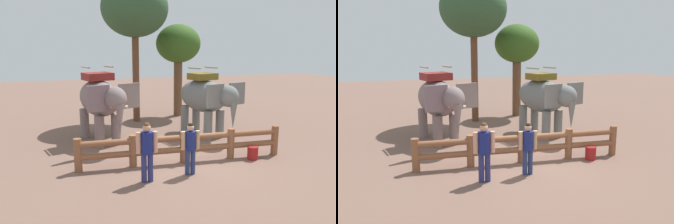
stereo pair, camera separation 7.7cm
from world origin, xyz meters
The scene contains 9 objects.
ground_plane centered at (0.00, 0.00, 0.00)m, with size 60.00×60.00×0.00m, color brown.
log_fence centered at (0.00, 0.16, 0.61)m, with size 6.97×0.72×1.05m.
elephant_near_left centered at (-2.26, 3.40, 1.71)m, with size 2.34×3.63×3.04m.
elephant_center centered at (2.10, 3.06, 1.65)m, with size 2.27×3.51×2.94m.
tourist_woman_in_black centered at (-0.19, -0.87, 0.92)m, with size 0.56×0.33×1.59m.
tourist_man_in_blue centered at (-1.55, -1.00, 1.00)m, with size 0.61×0.37×1.73m.
tree_far_left centered at (2.44, 7.41, 3.82)m, with size 2.41×2.41×4.97m.
tree_back_center centered at (-0.07, 6.76, 5.57)m, with size 3.30×3.30×7.03m.
feed_bucket centered at (2.35, -0.29, 0.22)m, with size 0.36×0.36×0.45m.
Camera 1 is at (-3.76, -9.53, 3.78)m, focal length 35.09 mm.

